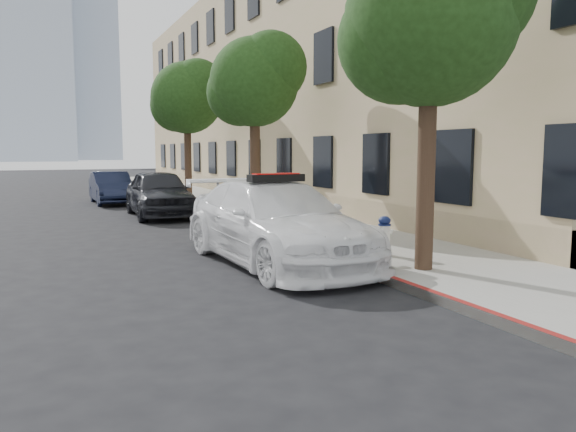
# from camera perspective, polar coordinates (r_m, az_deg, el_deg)

# --- Properties ---
(ground) EXTENTS (120.00, 120.00, 0.00)m
(ground) POSITION_cam_1_polar(r_m,az_deg,el_deg) (10.29, -6.52, -5.42)
(ground) COLOR black
(ground) RESTS_ON ground
(sidewalk) EXTENTS (3.20, 50.00, 0.15)m
(sidewalk) POSITION_cam_1_polar(r_m,az_deg,el_deg) (20.79, -5.46, 0.90)
(sidewalk) COLOR gray
(sidewalk) RESTS_ON ground
(curb_strip) EXTENTS (0.12, 50.00, 0.15)m
(curb_strip) POSITION_cam_1_polar(r_m,az_deg,el_deg) (20.36, -9.57, 0.71)
(curb_strip) COLOR maroon
(curb_strip) RESTS_ON ground
(building) EXTENTS (8.00, 36.00, 10.00)m
(building) POSITION_cam_1_polar(r_m,az_deg,el_deg) (27.62, 2.30, 12.57)
(building) COLOR tan
(building) RESTS_ON ground
(tower_left) EXTENTS (18.00, 14.00, 60.00)m
(tower_left) POSITION_cam_1_polar(r_m,az_deg,el_deg) (132.56, -25.38, 18.14)
(tower_left) COLOR #9EA8B7
(tower_left) RESTS_ON ground
(tower_right) EXTENTS (14.00, 14.00, 44.00)m
(tower_right) POSITION_cam_1_polar(r_m,az_deg,el_deg) (146.45, -19.87, 14.04)
(tower_right) COLOR #9EA8B7
(tower_right) RESTS_ON ground
(tree_near) EXTENTS (2.92, 2.82, 5.62)m
(tree_near) POSITION_cam_1_polar(r_m,az_deg,el_deg) (9.88, 14.46, 18.89)
(tree_near) COLOR black
(tree_near) RESTS_ON sidewalk
(tree_mid) EXTENTS (2.77, 2.64, 5.43)m
(tree_mid) POSITION_cam_1_polar(r_m,az_deg,el_deg) (16.81, -3.31, 13.52)
(tree_mid) COLOR black
(tree_mid) RESTS_ON sidewalk
(tree_far) EXTENTS (3.10, 3.00, 5.81)m
(tree_far) POSITION_cam_1_polar(r_m,az_deg,el_deg) (24.43, -10.17, 11.80)
(tree_far) COLOR black
(tree_far) RESTS_ON sidewalk
(police_car) EXTENTS (2.51, 5.54, 1.72)m
(police_car) POSITION_cam_1_polar(r_m,az_deg,el_deg) (10.68, -1.21, -0.64)
(police_car) COLOR white
(police_car) RESTS_ON ground
(parked_car_mid) EXTENTS (1.95, 4.59, 1.55)m
(parked_car_mid) POSITION_cam_1_polar(r_m,az_deg,el_deg) (18.90, -12.95, 2.31)
(parked_car_mid) COLOR black
(parked_car_mid) RESTS_ON ground
(parked_car_far) EXTENTS (1.45, 3.96, 1.30)m
(parked_car_far) POSITION_cam_1_polar(r_m,az_deg,el_deg) (24.00, -17.52, 2.76)
(parked_car_far) COLOR black
(parked_car_far) RESTS_ON ground
(fire_hydrant) EXTENTS (0.32, 0.29, 0.76)m
(fire_hydrant) POSITION_cam_1_polar(r_m,az_deg,el_deg) (10.89, 9.75, -2.04)
(fire_hydrant) COLOR white
(fire_hydrant) RESTS_ON sidewalk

